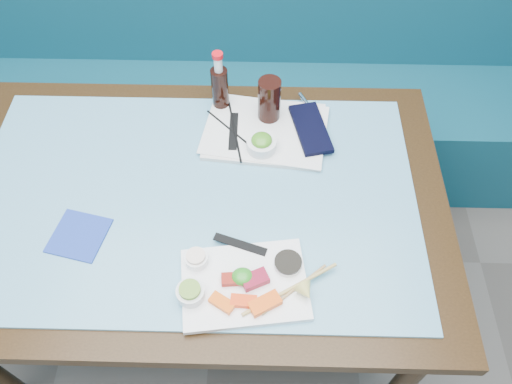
{
  "coord_description": "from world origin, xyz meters",
  "views": [
    {
      "loc": [
        0.19,
        0.67,
        1.88
      ],
      "look_at": [
        0.17,
        1.44,
        0.8
      ],
      "focal_mm": 35.0,
      "sensor_mm": 36.0,
      "label": 1
    }
  ],
  "objects_px": {
    "booth_bench": "(221,89)",
    "dining_table": "(196,214)",
    "sashimi_plate": "(245,284)",
    "cola_glass": "(269,100)",
    "serving_tray": "(265,131)",
    "seaweed_bowl": "(262,145)",
    "cola_bottle_body": "(220,90)",
    "blue_napkin": "(79,235)"
  },
  "relations": [
    {
      "from": "serving_tray",
      "to": "sashimi_plate",
      "type": "bearing_deg",
      "value": -89.16
    },
    {
      "from": "serving_tray",
      "to": "cola_glass",
      "type": "height_order",
      "value": "cola_glass"
    },
    {
      "from": "booth_bench",
      "to": "dining_table",
      "type": "distance_m",
      "value": 0.89
    },
    {
      "from": "booth_bench",
      "to": "serving_tray",
      "type": "relative_size",
      "value": 8.58
    },
    {
      "from": "cola_bottle_body",
      "to": "blue_napkin",
      "type": "bearing_deg",
      "value": -125.39
    },
    {
      "from": "cola_glass",
      "to": "blue_napkin",
      "type": "distance_m",
      "value": 0.65
    },
    {
      "from": "booth_bench",
      "to": "blue_napkin",
      "type": "xyz_separation_m",
      "value": [
        -0.28,
        -0.97,
        0.39
      ]
    },
    {
      "from": "cola_glass",
      "to": "booth_bench",
      "type": "bearing_deg",
      "value": 110.55
    },
    {
      "from": "sashimi_plate",
      "to": "cola_glass",
      "type": "bearing_deg",
      "value": 76.8
    },
    {
      "from": "blue_napkin",
      "to": "cola_glass",
      "type": "bearing_deg",
      "value": 41.18
    },
    {
      "from": "sashimi_plate",
      "to": "cola_bottle_body",
      "type": "distance_m",
      "value": 0.62
    },
    {
      "from": "booth_bench",
      "to": "seaweed_bowl",
      "type": "bearing_deg",
      "value": -74.73
    },
    {
      "from": "sashimi_plate",
      "to": "seaweed_bowl",
      "type": "height_order",
      "value": "seaweed_bowl"
    },
    {
      "from": "sashimi_plate",
      "to": "cola_glass",
      "type": "xyz_separation_m",
      "value": [
        0.05,
        0.56,
        0.07
      ]
    },
    {
      "from": "booth_bench",
      "to": "sashimi_plate",
      "type": "xyz_separation_m",
      "value": [
        0.15,
        -1.1,
        0.39
      ]
    },
    {
      "from": "sashimi_plate",
      "to": "serving_tray",
      "type": "relative_size",
      "value": 0.86
    },
    {
      "from": "sashimi_plate",
      "to": "seaweed_bowl",
      "type": "bearing_deg",
      "value": 77.8
    },
    {
      "from": "dining_table",
      "to": "sashimi_plate",
      "type": "relative_size",
      "value": 4.66
    },
    {
      "from": "serving_tray",
      "to": "cola_glass",
      "type": "bearing_deg",
      "value": 85.51
    },
    {
      "from": "dining_table",
      "to": "serving_tray",
      "type": "height_order",
      "value": "serving_tray"
    },
    {
      "from": "sashimi_plate",
      "to": "cola_glass",
      "type": "height_order",
      "value": "cola_glass"
    },
    {
      "from": "seaweed_bowl",
      "to": "sashimi_plate",
      "type": "bearing_deg",
      "value": -94.52
    },
    {
      "from": "booth_bench",
      "to": "dining_table",
      "type": "bearing_deg",
      "value": -90.0
    },
    {
      "from": "serving_tray",
      "to": "seaweed_bowl",
      "type": "relative_size",
      "value": 4.04
    },
    {
      "from": "blue_napkin",
      "to": "seaweed_bowl",
      "type": "bearing_deg",
      "value": 32.39
    },
    {
      "from": "seaweed_bowl",
      "to": "cola_glass",
      "type": "xyz_separation_m",
      "value": [
        0.02,
        0.13,
        0.05
      ]
    },
    {
      "from": "booth_bench",
      "to": "sashimi_plate",
      "type": "relative_size",
      "value": 9.98
    },
    {
      "from": "dining_table",
      "to": "seaweed_bowl",
      "type": "distance_m",
      "value": 0.28
    },
    {
      "from": "cola_glass",
      "to": "blue_napkin",
      "type": "xyz_separation_m",
      "value": [
        -0.49,
        -0.43,
        -0.08
      ]
    },
    {
      "from": "booth_bench",
      "to": "cola_bottle_body",
      "type": "relative_size",
      "value": 20.5
    },
    {
      "from": "dining_table",
      "to": "blue_napkin",
      "type": "distance_m",
      "value": 0.33
    },
    {
      "from": "sashimi_plate",
      "to": "seaweed_bowl",
      "type": "relative_size",
      "value": 3.47
    },
    {
      "from": "seaweed_bowl",
      "to": "cola_bottle_body",
      "type": "bearing_deg",
      "value": 125.54
    },
    {
      "from": "cola_bottle_body",
      "to": "blue_napkin",
      "type": "height_order",
      "value": "cola_bottle_body"
    },
    {
      "from": "dining_table",
      "to": "seaweed_bowl",
      "type": "bearing_deg",
      "value": 41.63
    },
    {
      "from": "sashimi_plate",
      "to": "blue_napkin",
      "type": "height_order",
      "value": "sashimi_plate"
    },
    {
      "from": "dining_table",
      "to": "cola_bottle_body",
      "type": "bearing_deg",
      "value": 80.84
    },
    {
      "from": "sashimi_plate",
      "to": "cola_glass",
      "type": "relative_size",
      "value": 2.16
    },
    {
      "from": "booth_bench",
      "to": "dining_table",
      "type": "height_order",
      "value": "booth_bench"
    },
    {
      "from": "dining_table",
      "to": "sashimi_plate",
      "type": "height_order",
      "value": "sashimi_plate"
    },
    {
      "from": "sashimi_plate",
      "to": "blue_napkin",
      "type": "bearing_deg",
      "value": 155.7
    },
    {
      "from": "blue_napkin",
      "to": "cola_bottle_body",
      "type": "bearing_deg",
      "value": 54.61
    }
  ]
}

